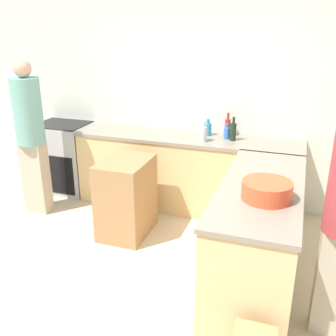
{
  "coord_description": "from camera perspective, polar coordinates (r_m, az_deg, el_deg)",
  "views": [
    {
      "loc": [
        1.27,
        -2.58,
        2.25
      ],
      "look_at": [
        0.18,
        0.59,
        0.98
      ],
      "focal_mm": 42.0,
      "sensor_mm": 36.0,
      "label": 1
    }
  ],
  "objects": [
    {
      "name": "ground_plane",
      "position": [
        3.65,
        -5.96,
        -17.41
      ],
      "size": [
        14.0,
        14.0,
        0.0
      ],
      "primitive_type": "plane",
      "color": "beige"
    },
    {
      "name": "wall_back",
      "position": [
        4.95,
        3.9,
        10.24
      ],
      "size": [
        8.0,
        0.06,
        2.7
      ],
      "color": "silver",
      "rests_on": "ground_plane"
    },
    {
      "name": "counter_back",
      "position": [
        4.89,
        2.63,
        -0.64
      ],
      "size": [
        2.74,
        0.63,
        0.93
      ],
      "color": "#D6B27A",
      "rests_on": "ground_plane"
    },
    {
      "name": "counter_peninsula",
      "position": [
        3.64,
        12.89,
        -9.12
      ],
      "size": [
        0.69,
        1.84,
        0.93
      ],
      "color": "#D6B27A",
      "rests_on": "ground_plane"
    },
    {
      "name": "range_oven",
      "position": [
        5.6,
        -14.73,
        1.52
      ],
      "size": [
        0.73,
        0.6,
        0.94
      ],
      "color": "#ADADB2",
      "rests_on": "ground_plane"
    },
    {
      "name": "island_table",
      "position": [
        4.32,
        -6.06,
        -4.27
      ],
      "size": [
        0.48,
        0.66,
        0.86
      ],
      "color": "#997047",
      "rests_on": "ground_plane"
    },
    {
      "name": "mixing_bowl",
      "position": [
        3.15,
        14.14,
        -3.16
      ],
      "size": [
        0.39,
        0.39,
        0.14
      ],
      "color": "#DB512D",
      "rests_on": "counter_peninsula"
    },
    {
      "name": "water_bottle_blue",
      "position": [
        4.68,
        8.55,
        5.1
      ],
      "size": [
        0.08,
        0.08,
        0.18
      ],
      "color": "#386BB7",
      "rests_on": "counter_back"
    },
    {
      "name": "wine_bottle_dark",
      "position": [
        4.61,
        9.43,
        5.3
      ],
      "size": [
        0.07,
        0.07,
        0.28
      ],
      "color": "black",
      "rests_on": "counter_back"
    },
    {
      "name": "dish_soap_bottle",
      "position": [
        4.79,
        5.79,
        5.69
      ],
      "size": [
        0.09,
        0.09,
        0.2
      ],
      "color": "#338CBF",
      "rests_on": "counter_back"
    },
    {
      "name": "hot_sauce_bottle",
      "position": [
        4.77,
        8.64,
        5.9
      ],
      "size": [
        0.07,
        0.07,
        0.28
      ],
      "color": "red",
      "rests_on": "counter_back"
    },
    {
      "name": "vinegar_bottle_clear",
      "position": [
        4.53,
        5.1,
        5.02
      ],
      "size": [
        0.09,
        0.09,
        0.24
      ],
      "color": "silver",
      "rests_on": "counter_back"
    },
    {
      "name": "person_by_range",
      "position": [
        4.88,
        -19.33,
        4.84
      ],
      "size": [
        0.33,
        0.33,
        1.84
      ],
      "color": "#ADA38E",
      "rests_on": "ground_plane"
    }
  ]
}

